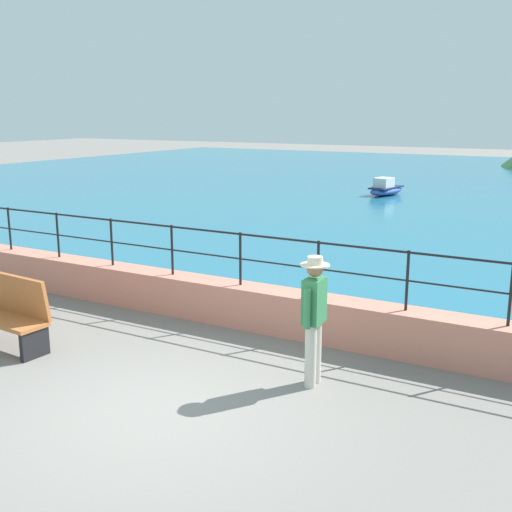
{
  "coord_description": "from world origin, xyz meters",
  "views": [
    {
      "loc": [
        4.54,
        -5.56,
        3.54
      ],
      "look_at": [
        -0.69,
        3.7,
        1.1
      ],
      "focal_mm": 44.04,
      "sensor_mm": 36.0,
      "label": 1
    }
  ],
  "objects": [
    {
      "name": "promenade_wall",
      "position": [
        0.0,
        3.2,
        0.35
      ],
      "size": [
        20.0,
        0.56,
        0.7
      ],
      "primitive_type": "cube",
      "color": "tan",
      "rests_on": "ground"
    },
    {
      "name": "ground_plane",
      "position": [
        0.0,
        0.0,
        0.0
      ],
      "size": [
        120.0,
        120.0,
        0.0
      ],
      "primitive_type": "plane",
      "color": "slate"
    },
    {
      "name": "railing",
      "position": [
        -0.0,
        3.2,
        1.31
      ],
      "size": [
        18.44,
        0.04,
        0.9
      ],
      "color": "black",
      "rests_on": "promenade_wall"
    },
    {
      "name": "boat_1",
      "position": [
        -3.83,
        20.61,
        0.33
      ],
      "size": [
        1.28,
        2.42,
        0.76
      ],
      "color": "#2D4C9E",
      "rests_on": "lake_water"
    },
    {
      "name": "bench_main",
      "position": [
        -3.36,
        0.57,
        0.56
      ],
      "size": [
        1.74,
        0.68,
        1.13
      ],
      "color": "#B76633",
      "rests_on": "ground"
    },
    {
      "name": "lake_water",
      "position": [
        0.0,
        25.84,
        0.03
      ],
      "size": [
        64.0,
        44.32,
        0.06
      ],
      "primitive_type": "cube",
      "color": "#236B89",
      "rests_on": "ground"
    },
    {
      "name": "person_walking",
      "position": [
        1.37,
        1.58,
        0.98
      ],
      "size": [
        0.38,
        0.57,
        1.75
      ],
      "color": "beige",
      "rests_on": "ground"
    }
  ]
}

